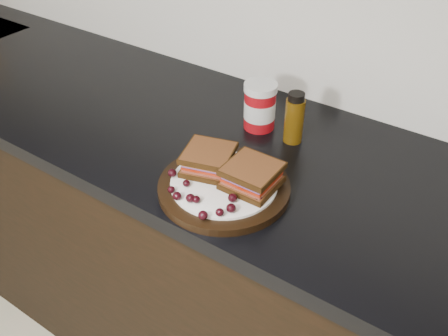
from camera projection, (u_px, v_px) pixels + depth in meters
The scene contains 29 objects.
base_cabinets at pixel (175, 245), 1.58m from camera, with size 3.96×0.58×0.86m, color black.
countertop at pixel (164, 124), 1.31m from camera, with size 3.98×0.60×0.04m, color black.
plate at pixel (224, 187), 1.05m from camera, with size 0.28×0.28×0.02m, color black.
sandwich_left at pixel (209, 160), 1.07m from camera, with size 0.10×0.10×0.05m, color brown, non-canonical shape.
sandwich_right at pixel (252, 176), 1.02m from camera, with size 0.11×0.11×0.05m, color brown, non-canonical shape.
grape_0 at pixel (172, 173), 1.06m from camera, with size 0.02×0.02×0.02m, color black.
grape_1 at pixel (186, 183), 1.03m from camera, with size 0.02×0.02×0.01m, color black.
grape_2 at pixel (171, 190), 1.01m from camera, with size 0.02×0.02×0.01m, color black.
grape_3 at pixel (177, 196), 1.00m from camera, with size 0.02×0.02×0.02m, color black.
grape_4 at pixel (190, 198), 0.99m from camera, with size 0.02×0.02×0.02m, color black.
grape_5 at pixel (196, 199), 0.99m from camera, with size 0.02×0.02×0.02m, color black.
grape_6 at pixel (203, 215), 0.95m from camera, with size 0.02×0.02×0.02m, color black.
grape_7 at pixel (220, 212), 0.96m from camera, with size 0.02×0.02×0.02m, color black.
grape_8 at pixel (231, 208), 0.97m from camera, with size 0.02×0.02×0.02m, color black.
grape_9 at pixel (233, 198), 0.99m from camera, with size 0.02×0.02×0.02m, color black.
grape_10 at pixel (258, 199), 0.99m from camera, with size 0.02×0.02×0.02m, color black.
grape_11 at pixel (252, 194), 1.00m from camera, with size 0.02×0.02×0.01m, color black.
grape_12 at pixel (259, 188), 1.02m from camera, with size 0.02×0.02×0.02m, color black.
grape_13 at pixel (263, 176), 1.05m from camera, with size 0.02×0.02×0.02m, color black.
grape_14 at pixel (225, 161), 1.09m from camera, with size 0.01×0.01×0.01m, color black.
grape_15 at pixel (213, 163), 1.08m from camera, with size 0.02×0.02×0.02m, color black.
grape_16 at pixel (204, 160), 1.09m from camera, with size 0.02×0.02×0.02m, color black.
grape_17 at pixel (197, 164), 1.08m from camera, with size 0.02×0.02×0.02m, color black.
grape_18 at pixel (186, 168), 1.07m from camera, with size 0.02×0.02×0.02m, color black.
grape_19 at pixel (217, 160), 1.09m from camera, with size 0.02×0.02×0.02m, color black.
grape_20 at pixel (204, 167), 1.07m from camera, with size 0.02×0.02×0.02m, color black.
grape_21 at pixel (197, 169), 1.07m from camera, with size 0.02×0.02×0.02m, color black.
condiment_jar at pixel (260, 106), 1.23m from camera, with size 0.08×0.08×0.12m, color #9C0B12.
oil_bottle at pixel (294, 118), 1.17m from camera, with size 0.05×0.05×0.13m, color #4A3007.
Camera 1 is at (0.76, 0.87, 1.58)m, focal length 40.00 mm.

